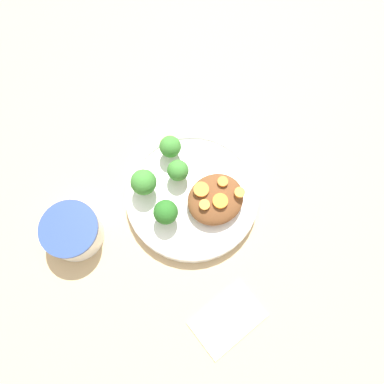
% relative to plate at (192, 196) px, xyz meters
% --- Properties ---
extents(ground_plane, '(4.00, 4.00, 0.00)m').
position_rel_plate_xyz_m(ground_plane, '(0.00, 0.00, -0.01)').
color(ground_plane, tan).
extents(plate, '(0.25, 0.25, 0.03)m').
position_rel_plate_xyz_m(plate, '(0.00, 0.00, 0.00)').
color(plate, white).
rests_on(plate, ground_plane).
extents(dip_bowl, '(0.10, 0.10, 0.06)m').
position_rel_plate_xyz_m(dip_bowl, '(0.21, -0.06, 0.02)').
color(dip_bowl, white).
rests_on(dip_bowl, ground_plane).
extents(stew_mound, '(0.10, 0.09, 0.04)m').
position_rel_plate_xyz_m(stew_mound, '(-0.03, 0.04, 0.02)').
color(stew_mound, brown).
rests_on(stew_mound, plate).
extents(broccoli_floret_0, '(0.04, 0.04, 0.05)m').
position_rel_plate_xyz_m(broccoli_floret_0, '(-0.00, -0.04, 0.04)').
color(broccoli_floret_0, '#7FA85B').
rests_on(broccoli_floret_0, plate).
extents(broccoli_floret_1, '(0.05, 0.05, 0.06)m').
position_rel_plate_xyz_m(broccoli_floret_1, '(0.06, -0.06, 0.04)').
color(broccoli_floret_1, '#7FA85B').
rests_on(broccoli_floret_1, plate).
extents(broccoli_floret_2, '(0.04, 0.04, 0.05)m').
position_rel_plate_xyz_m(broccoli_floret_2, '(-0.01, -0.09, 0.04)').
color(broccoli_floret_2, '#759E51').
rests_on(broccoli_floret_2, plate).
extents(broccoli_floret_3, '(0.04, 0.04, 0.06)m').
position_rel_plate_xyz_m(broccoli_floret_3, '(0.06, 0.01, 0.04)').
color(broccoli_floret_3, '#759E51').
rests_on(broccoli_floret_3, plate).
extents(carrot_slice_0, '(0.02, 0.02, 0.00)m').
position_rel_plate_xyz_m(carrot_slice_0, '(-0.00, 0.04, 0.04)').
color(carrot_slice_0, orange).
rests_on(carrot_slice_0, stew_mound).
extents(carrot_slice_1, '(0.02, 0.02, 0.01)m').
position_rel_plate_xyz_m(carrot_slice_1, '(-0.05, 0.02, 0.05)').
color(carrot_slice_1, orange).
rests_on(carrot_slice_1, stew_mound).
extents(carrot_slice_2, '(0.02, 0.02, 0.01)m').
position_rel_plate_xyz_m(carrot_slice_2, '(-0.06, 0.06, 0.05)').
color(carrot_slice_2, orange).
rests_on(carrot_slice_2, stew_mound).
extents(carrot_slice_3, '(0.03, 0.03, 0.01)m').
position_rel_plate_xyz_m(carrot_slice_3, '(-0.03, 0.05, 0.05)').
color(carrot_slice_3, orange).
rests_on(carrot_slice_3, stew_mound).
extents(carrot_slice_4, '(0.03, 0.03, 0.01)m').
position_rel_plate_xyz_m(carrot_slice_4, '(-0.01, 0.01, 0.05)').
color(carrot_slice_4, orange).
rests_on(carrot_slice_4, stew_mound).
extents(napkin, '(0.12, 0.08, 0.01)m').
position_rel_plate_xyz_m(napkin, '(0.08, 0.21, -0.01)').
color(napkin, beige).
rests_on(napkin, ground_plane).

